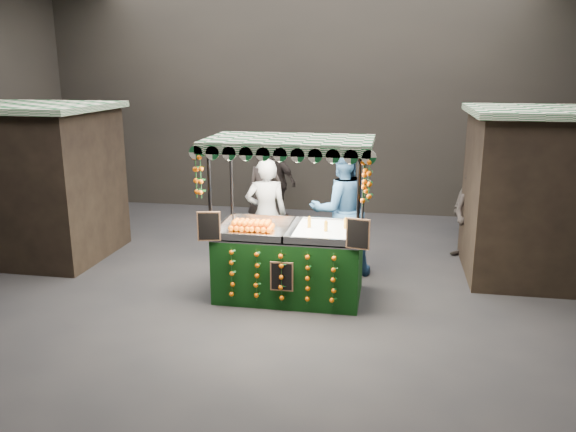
# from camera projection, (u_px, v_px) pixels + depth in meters

# --- Properties ---
(ground) EXTENTS (12.00, 12.00, 0.00)m
(ground) POSITION_uv_depth(u_px,v_px,m) (262.00, 292.00, 8.42)
(ground) COLOR black
(ground) RESTS_ON ground
(market_hall) EXTENTS (12.10, 10.10, 5.05)m
(market_hall) POSITION_uv_depth(u_px,v_px,m) (260.00, 52.00, 7.57)
(market_hall) COLOR black
(market_hall) RESTS_ON ground
(neighbour_stall_left) EXTENTS (3.00, 2.20, 2.60)m
(neighbour_stall_left) POSITION_uv_depth(u_px,v_px,m) (24.00, 181.00, 9.81)
(neighbour_stall_left) COLOR black
(neighbour_stall_left) RESTS_ON ground
(neighbour_stall_right) EXTENTS (3.00, 2.20, 2.60)m
(neighbour_stall_right) POSITION_uv_depth(u_px,v_px,m) (565.00, 194.00, 8.75)
(neighbour_stall_right) COLOR black
(neighbour_stall_right) RESTS_ON ground
(juice_stall) EXTENTS (2.34, 1.37, 2.26)m
(juice_stall) POSITION_uv_depth(u_px,v_px,m) (290.00, 250.00, 8.08)
(juice_stall) COLOR black
(juice_stall) RESTS_ON ground
(vendor_grey) EXTENTS (0.75, 0.58, 1.81)m
(vendor_grey) POSITION_uv_depth(u_px,v_px,m) (266.00, 214.00, 9.18)
(vendor_grey) COLOR gray
(vendor_grey) RESTS_ON ground
(vendor_blue) EXTENTS (1.22, 1.09, 2.07)m
(vendor_blue) POSITION_uv_depth(u_px,v_px,m) (342.00, 210.00, 8.92)
(vendor_blue) COLOR navy
(vendor_blue) RESTS_ON ground
(shopper_0) EXTENTS (0.73, 0.56, 1.81)m
(shopper_0) POSITION_uv_depth(u_px,v_px,m) (264.00, 197.00, 10.44)
(shopper_0) COLOR #292221
(shopper_0) RESTS_ON ground
(shopper_1) EXTENTS (0.92, 0.87, 1.50)m
(shopper_1) POSITION_uv_depth(u_px,v_px,m) (474.00, 217.00, 9.64)
(shopper_1) COLOR #2A2522
(shopper_1) RESTS_ON ground
(shopper_2) EXTENTS (1.00, 0.85, 1.61)m
(shopper_2) POSITION_uv_depth(u_px,v_px,m) (279.00, 182.00, 12.27)
(shopper_2) COLOR black
(shopper_2) RESTS_ON ground
(shopper_3) EXTENTS (1.21, 1.03, 1.62)m
(shopper_3) POSITION_uv_depth(u_px,v_px,m) (478.00, 197.00, 10.86)
(shopper_3) COLOR #2B2623
(shopper_3) RESTS_ON ground
(shopper_4) EXTENTS (1.02, 1.01, 1.77)m
(shopper_4) POSITION_uv_depth(u_px,v_px,m) (82.00, 182.00, 11.87)
(shopper_4) COLOR black
(shopper_4) RESTS_ON ground
(shopper_5) EXTENTS (1.46, 1.64, 1.80)m
(shopper_5) POSITION_uv_depth(u_px,v_px,m) (558.00, 211.00, 9.45)
(shopper_5) COLOR #282221
(shopper_5) RESTS_ON ground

